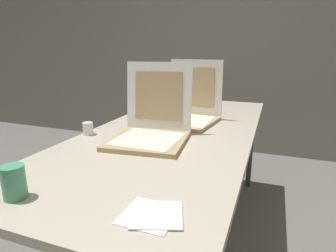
{
  "coord_description": "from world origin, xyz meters",
  "views": [
    {
      "loc": [
        0.51,
        -0.89,
        1.19
      ],
      "look_at": [
        0.02,
        0.41,
        0.81
      ],
      "focal_mm": 30.05,
      "sensor_mm": 36.0,
      "label": 1
    }
  ],
  "objects_px": {
    "pizza_box_front": "(151,130)",
    "cup_white_mid": "(134,117)",
    "cup_white_far": "(161,109)",
    "napkin_pile": "(153,215)",
    "pizza_box_middle": "(187,113)",
    "cup_printed_front": "(14,182)",
    "table": "(174,138)",
    "cup_white_near_left": "(88,129)"
  },
  "relations": [
    {
      "from": "pizza_box_front",
      "to": "cup_white_mid",
      "type": "relative_size",
      "value": 6.41
    },
    {
      "from": "cup_white_far",
      "to": "napkin_pile",
      "type": "height_order",
      "value": "cup_white_far"
    },
    {
      "from": "cup_white_far",
      "to": "table",
      "type": "bearing_deg",
      "value": -57.72
    },
    {
      "from": "table",
      "to": "cup_printed_front",
      "type": "height_order",
      "value": "cup_printed_front"
    },
    {
      "from": "cup_printed_front",
      "to": "napkin_pile",
      "type": "bearing_deg",
      "value": 7.97
    },
    {
      "from": "table",
      "to": "pizza_box_front",
      "type": "distance_m",
      "value": 0.26
    },
    {
      "from": "pizza_box_front",
      "to": "napkin_pile",
      "type": "xyz_separation_m",
      "value": [
        0.28,
        -0.61,
        -0.05
      ]
    },
    {
      "from": "pizza_box_middle",
      "to": "cup_printed_front",
      "type": "distance_m",
      "value": 1.11
    },
    {
      "from": "table",
      "to": "cup_white_mid",
      "type": "relative_size",
      "value": 30.63
    },
    {
      "from": "table",
      "to": "cup_white_far",
      "type": "height_order",
      "value": "cup_white_far"
    },
    {
      "from": "cup_white_far",
      "to": "cup_white_near_left",
      "type": "xyz_separation_m",
      "value": [
        -0.17,
        -0.62,
        0.0
      ]
    },
    {
      "from": "cup_white_far",
      "to": "pizza_box_front",
      "type": "bearing_deg",
      "value": -72.92
    },
    {
      "from": "table",
      "to": "napkin_pile",
      "type": "height_order",
      "value": "napkin_pile"
    },
    {
      "from": "cup_white_near_left",
      "to": "cup_printed_front",
      "type": "height_order",
      "value": "cup_printed_front"
    },
    {
      "from": "pizza_box_middle",
      "to": "cup_printed_front",
      "type": "height_order",
      "value": "pizza_box_middle"
    },
    {
      "from": "pizza_box_middle",
      "to": "cup_white_near_left",
      "type": "distance_m",
      "value": 0.61
    },
    {
      "from": "cup_white_mid",
      "to": "pizza_box_middle",
      "type": "bearing_deg",
      "value": 23.34
    },
    {
      "from": "cup_printed_front",
      "to": "cup_white_near_left",
      "type": "bearing_deg",
      "value": 107.33
    },
    {
      "from": "pizza_box_middle",
      "to": "cup_printed_front",
      "type": "bearing_deg",
      "value": -93.34
    },
    {
      "from": "pizza_box_middle",
      "to": "cup_white_mid",
      "type": "height_order",
      "value": "pizza_box_middle"
    },
    {
      "from": "table",
      "to": "pizza_box_middle",
      "type": "bearing_deg",
      "value": 85.97
    },
    {
      "from": "cup_white_far",
      "to": "cup_printed_front",
      "type": "height_order",
      "value": "cup_printed_front"
    },
    {
      "from": "pizza_box_front",
      "to": "napkin_pile",
      "type": "height_order",
      "value": "pizza_box_front"
    },
    {
      "from": "cup_white_far",
      "to": "cup_white_near_left",
      "type": "height_order",
      "value": "same"
    },
    {
      "from": "table",
      "to": "pizza_box_middle",
      "type": "relative_size",
      "value": 5.09
    },
    {
      "from": "pizza_box_middle",
      "to": "cup_white_mid",
      "type": "distance_m",
      "value": 0.33
    },
    {
      "from": "pizza_box_middle",
      "to": "cup_white_far",
      "type": "height_order",
      "value": "pizza_box_middle"
    },
    {
      "from": "table",
      "to": "cup_printed_front",
      "type": "bearing_deg",
      "value": -102.35
    },
    {
      "from": "pizza_box_middle",
      "to": "cup_white_far",
      "type": "relative_size",
      "value": 6.02
    },
    {
      "from": "pizza_box_middle",
      "to": "cup_white_near_left",
      "type": "relative_size",
      "value": 6.02
    },
    {
      "from": "pizza_box_front",
      "to": "cup_printed_front",
      "type": "relative_size",
      "value": 4.1
    },
    {
      "from": "cup_white_mid",
      "to": "cup_white_near_left",
      "type": "xyz_separation_m",
      "value": [
        -0.1,
        -0.33,
        0.0
      ]
    },
    {
      "from": "cup_printed_front",
      "to": "napkin_pile",
      "type": "relative_size",
      "value": 0.57
    },
    {
      "from": "pizza_box_middle",
      "to": "pizza_box_front",
      "type": "bearing_deg",
      "value": -90.04
    },
    {
      "from": "cup_white_mid",
      "to": "napkin_pile",
      "type": "relative_size",
      "value": 0.37
    },
    {
      "from": "table",
      "to": "cup_white_near_left",
      "type": "height_order",
      "value": "cup_white_near_left"
    },
    {
      "from": "table",
      "to": "cup_white_mid",
      "type": "bearing_deg",
      "value": 167.8
    },
    {
      "from": "cup_white_mid",
      "to": "cup_printed_front",
      "type": "xyz_separation_m",
      "value": [
        0.09,
        -0.96,
        0.02
      ]
    },
    {
      "from": "cup_white_mid",
      "to": "cup_white_far",
      "type": "height_order",
      "value": "same"
    },
    {
      "from": "napkin_pile",
      "to": "pizza_box_front",
      "type": "bearing_deg",
      "value": 114.67
    },
    {
      "from": "pizza_box_front",
      "to": "pizza_box_middle",
      "type": "distance_m",
      "value": 0.43
    },
    {
      "from": "cup_white_mid",
      "to": "cup_printed_front",
      "type": "bearing_deg",
      "value": -84.42
    }
  ]
}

